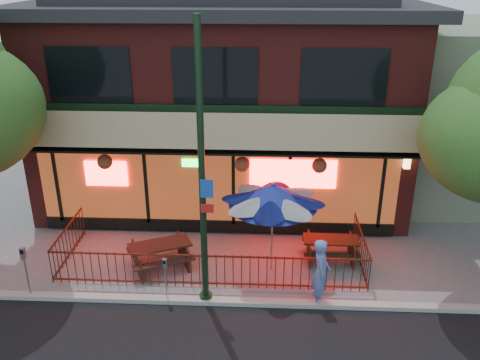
# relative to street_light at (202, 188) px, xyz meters

# --- Properties ---
(ground) EXTENTS (80.00, 80.00, 0.00)m
(ground) POSITION_rel_street_light_xyz_m (-0.00, 0.40, -3.15)
(ground) COLOR gray
(ground) RESTS_ON ground
(curb) EXTENTS (80.00, 0.25, 0.12)m
(curb) POSITION_rel_street_light_xyz_m (-0.00, -0.10, -3.09)
(curb) COLOR #999993
(curb) RESTS_ON ground
(restaurant_building) EXTENTS (12.96, 9.49, 8.05)m
(restaurant_building) POSITION_rel_street_light_xyz_m (-0.00, 7.51, 0.98)
(restaurant_building) COLOR maroon
(restaurant_building) RESTS_ON ground
(neighbor_building) EXTENTS (6.00, 7.00, 6.00)m
(neighbor_building) POSITION_rel_street_light_xyz_m (9.00, 8.10, -0.15)
(neighbor_building) COLOR gray
(neighbor_building) RESTS_ON ground
(patio_fence) EXTENTS (8.44, 2.62, 1.00)m
(patio_fence) POSITION_rel_street_light_xyz_m (-0.00, 0.91, -2.52)
(patio_fence) COLOR #4A1B0F
(patio_fence) RESTS_ON ground
(street_light) EXTENTS (0.43, 0.32, 7.00)m
(street_light) POSITION_rel_street_light_xyz_m (0.00, 0.00, 0.00)
(street_light) COLOR black
(street_light) RESTS_ON ground
(picnic_table_left) EXTENTS (2.08, 1.88, 0.73)m
(picnic_table_left) POSITION_rel_street_light_xyz_m (-1.44, 1.53, -2.67)
(picnic_table_left) COLOR #3E1D16
(picnic_table_left) RESTS_ON ground
(picnic_table_right) EXTENTS (1.60, 1.24, 0.67)m
(picnic_table_right) POSITION_rel_street_light_xyz_m (3.38, 2.15, -2.71)
(picnic_table_right) COLOR #2F1F10
(picnic_table_right) RESTS_ON ground
(patio_umbrella) EXTENTS (2.35, 2.35, 2.69)m
(patio_umbrella) POSITION_rel_street_light_xyz_m (1.67, 1.52, -0.85)
(patio_umbrella) COLOR gray
(patio_umbrella) RESTS_ON ground
(pedestrian) EXTENTS (0.49, 0.70, 1.81)m
(pedestrian) POSITION_rel_street_light_xyz_m (2.87, 0.05, -2.24)
(pedestrian) COLOR #586FB1
(pedestrian) RESTS_ON ground
(parking_meter_near) EXTENTS (0.12, 0.11, 1.20)m
(parking_meter_near) POSITION_rel_street_light_xyz_m (-1.00, 0.00, -2.33)
(parking_meter_near) COLOR gray
(parking_meter_near) RESTS_ON ground
(parking_meter_far) EXTENTS (0.15, 0.13, 1.47)m
(parking_meter_far) POSITION_rel_street_light_xyz_m (-4.51, -0.08, -2.16)
(parking_meter_far) COLOR #9B9FA4
(parking_meter_far) RESTS_ON ground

